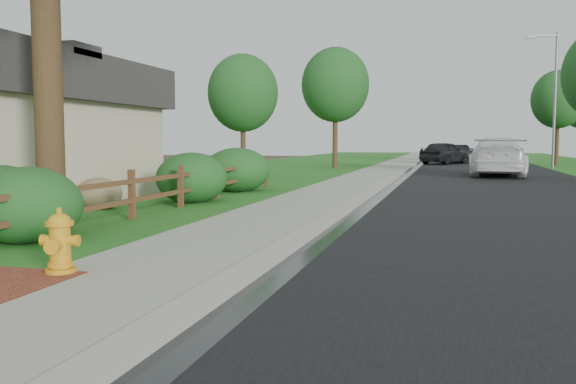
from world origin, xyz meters
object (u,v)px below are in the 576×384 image
(white_suv, at_px, (496,157))
(streetlight, at_px, (553,92))
(fire_hydrant, at_px, (60,243))
(dark_car_mid, at_px, (444,153))
(ranch_fence, at_px, (158,188))

(white_suv, height_order, streetlight, streetlight)
(fire_hydrant, relative_size, dark_car_mid, 0.17)
(white_suv, distance_m, streetlight, 9.43)
(fire_hydrant, height_order, white_suv, white_suv)
(streetlight, bearing_deg, fire_hydrant, -107.57)
(white_suv, xyz_separation_m, dark_car_mid, (-2.57, 14.60, -0.09))
(dark_car_mid, bearing_deg, fire_hydrant, 108.76)
(white_suv, bearing_deg, dark_car_mid, -78.51)
(ranch_fence, height_order, fire_hydrant, ranch_fence)
(ranch_fence, height_order, streetlight, streetlight)
(white_suv, distance_m, dark_car_mid, 14.83)
(fire_hydrant, xyz_separation_m, dark_car_mid, (4.12, 39.02, 0.37))
(white_suv, bearing_deg, fire_hydrant, 76.19)
(ranch_fence, relative_size, fire_hydrant, 21.13)
(ranch_fence, xyz_separation_m, streetlight, (12.15, 26.06, 3.90))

